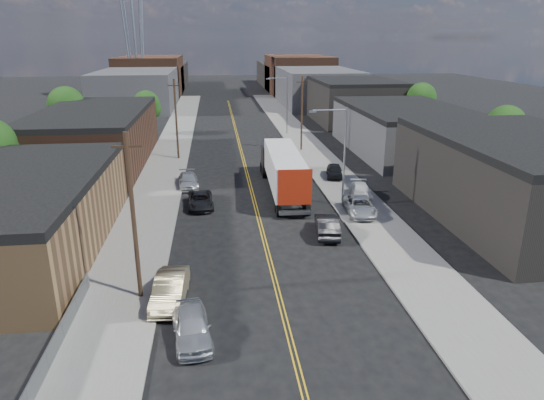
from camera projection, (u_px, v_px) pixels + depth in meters
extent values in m
plane|color=black|center=(237.00, 135.00, 76.90)|extent=(260.00, 260.00, 0.00)
cube|color=gold|center=(243.00, 157.00, 62.78)|extent=(0.32, 120.00, 0.01)
cube|color=slate|center=(168.00, 159.00, 61.70)|extent=(5.00, 140.00, 0.15)
cube|color=slate|center=(315.00, 155.00, 63.81)|extent=(5.00, 140.00, 0.15)
cube|color=olive|center=(13.00, 218.00, 34.56)|extent=(12.00, 22.00, 5.00)
cube|color=black|center=(6.00, 181.00, 33.67)|extent=(12.00, 22.00, 0.60)
cube|color=#44281B|center=(95.00, 139.00, 58.88)|extent=(12.00, 26.00, 6.00)
cube|color=black|center=(92.00, 112.00, 57.83)|extent=(12.00, 26.00, 0.60)
cube|color=black|center=(522.00, 182.00, 40.66)|extent=(14.00, 22.00, 6.50)
cube|color=black|center=(529.00, 140.00, 39.53)|extent=(14.00, 22.00, 0.60)
cube|color=navy|center=(445.00, 180.00, 39.79)|extent=(0.30, 20.00, 0.80)
cube|color=#39393B|center=(405.00, 131.00, 65.29)|extent=(14.00, 24.00, 5.50)
cube|color=black|center=(407.00, 109.00, 64.32)|extent=(14.00, 24.00, 0.60)
cube|color=black|center=(352.00, 102.00, 89.53)|extent=(14.00, 22.00, 7.00)
cube|color=black|center=(354.00, 81.00, 88.32)|extent=(14.00, 22.00, 0.60)
cube|color=#39393B|center=(138.00, 89.00, 106.35)|extent=(16.00, 30.00, 8.00)
cube|color=#39393B|center=(317.00, 87.00, 110.80)|extent=(16.00, 30.00, 8.00)
cube|color=#44281B|center=(151.00, 76.00, 129.56)|extent=(16.00, 26.00, 10.00)
cube|color=#44281B|center=(298.00, 75.00, 134.02)|extent=(16.00, 26.00, 10.00)
cube|color=black|center=(159.00, 76.00, 148.87)|extent=(16.00, 40.00, 7.00)
cube|color=black|center=(287.00, 75.00, 153.32)|extent=(16.00, 40.00, 7.00)
cylinder|color=gray|center=(134.00, 36.00, 116.74)|extent=(0.80, 0.80, 30.00)
cylinder|color=gray|center=(125.00, 36.00, 114.89)|extent=(1.94, 1.94, 29.98)
cylinder|color=gray|center=(141.00, 36.00, 115.28)|extent=(1.94, 1.94, 29.98)
cylinder|color=gray|center=(128.00, 36.00, 118.20)|extent=(1.94, 1.94, 29.98)
cylinder|color=gray|center=(143.00, 36.00, 118.59)|extent=(1.94, 1.94, 29.98)
cylinder|color=gray|center=(344.00, 158.00, 43.41)|extent=(0.18, 0.18, 9.00)
cylinder|color=gray|center=(330.00, 110.00, 41.87)|extent=(3.00, 0.12, 0.12)
cube|color=gray|center=(313.00, 111.00, 41.74)|extent=(0.60, 0.25, 0.18)
cylinder|color=gray|center=(287.00, 106.00, 76.36)|extent=(0.18, 0.18, 9.00)
cylinder|color=gray|center=(278.00, 78.00, 74.82)|extent=(3.00, 0.12, 0.12)
cube|color=gray|center=(268.00, 79.00, 74.68)|extent=(0.60, 0.25, 0.18)
cylinder|color=black|center=(134.00, 220.00, 27.33)|extent=(0.26, 0.26, 10.00)
cube|color=black|center=(126.00, 146.00, 25.99)|extent=(1.60, 0.12, 0.12)
cylinder|color=black|center=(176.00, 120.00, 60.27)|extent=(0.26, 0.26, 10.00)
cube|color=black|center=(174.00, 86.00, 58.94)|extent=(1.60, 0.12, 0.12)
cylinder|color=black|center=(302.00, 114.00, 64.92)|extent=(0.26, 0.26, 10.00)
cube|color=black|center=(302.00, 82.00, 63.59)|extent=(1.60, 0.12, 0.12)
cube|color=slate|center=(47.00, 362.00, 22.24)|extent=(0.02, 16.00, 1.20)
cube|color=slate|center=(45.00, 351.00, 22.05)|extent=(0.05, 16.00, 0.05)
cylinder|color=black|center=(70.00, 130.00, 68.80)|extent=(0.36, 0.36, 4.50)
sphere|color=#163D10|center=(66.00, 105.00, 67.66)|extent=(5.04, 5.04, 5.04)
sphere|color=#163D10|center=(72.00, 111.00, 68.29)|extent=(3.96, 3.96, 3.96)
sphere|color=#163D10|center=(62.00, 110.00, 67.42)|extent=(3.60, 3.60, 3.60)
cylinder|color=black|center=(148.00, 123.00, 76.63)|extent=(0.36, 0.36, 3.75)
sphere|color=#163D10|center=(146.00, 104.00, 75.67)|extent=(4.20, 4.20, 4.20)
sphere|color=#163D10|center=(151.00, 109.00, 76.26)|extent=(3.30, 3.30, 3.30)
sphere|color=#163D10|center=(143.00, 108.00, 75.40)|extent=(3.00, 3.00, 3.00)
cylinder|color=black|center=(502.00, 152.00, 57.01)|extent=(0.36, 0.36, 4.00)
sphere|color=#163D10|center=(506.00, 125.00, 55.99)|extent=(4.48, 4.48, 4.48)
sphere|color=#163D10|center=(508.00, 131.00, 56.60)|extent=(3.52, 3.52, 3.52)
sphere|color=#163D10|center=(503.00, 130.00, 55.74)|extent=(3.20, 3.20, 3.20)
cylinder|color=black|center=(419.00, 118.00, 79.56)|extent=(0.36, 0.36, 4.25)
sphere|color=#163D10|center=(421.00, 97.00, 78.48)|extent=(4.76, 4.76, 4.76)
sphere|color=#163D10|center=(424.00, 103.00, 79.10)|extent=(3.74, 3.74, 3.74)
sphere|color=#163D10|center=(419.00, 102.00, 78.24)|extent=(3.40, 3.40, 3.40)
cube|color=silver|center=(284.00, 168.00, 46.71)|extent=(3.24, 13.22, 3.07)
cube|color=#981F0B|center=(295.00, 187.00, 40.52)|extent=(2.87, 0.21, 3.09)
cube|color=gray|center=(295.00, 213.00, 41.24)|extent=(2.72, 0.68, 0.25)
cube|color=black|center=(274.00, 159.00, 54.71)|extent=(2.84, 3.59, 3.40)
cylinder|color=black|center=(292.00, 208.00, 42.57)|extent=(2.88, 1.18, 1.10)
cylinder|color=black|center=(274.00, 169.00, 55.07)|extent=(2.77, 1.18, 1.10)
imported|color=silver|center=(192.00, 326.00, 24.69)|extent=(2.44, 4.82, 1.57)
imported|color=#968862|center=(170.00, 290.00, 28.20)|extent=(2.10, 5.06, 1.63)
imported|color=black|center=(201.00, 200.00, 44.12)|extent=(2.49, 4.93, 1.34)
imported|color=#B1B5B7|center=(188.00, 180.00, 50.17)|extent=(2.40, 4.96, 1.39)
imported|color=black|center=(327.00, 225.00, 37.91)|extent=(2.32, 5.01, 1.59)
imported|color=silver|center=(360.00, 206.00, 42.08)|extent=(2.78, 5.28, 1.42)
imported|color=silver|center=(361.00, 191.00, 46.25)|extent=(2.57, 4.80, 1.32)
imported|color=black|center=(334.00, 171.00, 53.20)|extent=(2.44, 4.39, 1.41)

